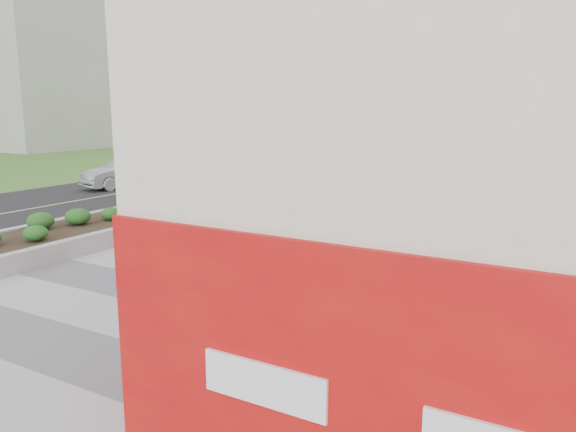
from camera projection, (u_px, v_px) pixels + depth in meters
name	position (u px, v px, depth m)	size (l,w,h in m)	color
ground	(97.00, 316.00, 11.41)	(160.00, 160.00, 0.00)	gray
walkway	(192.00, 278.00, 13.96)	(8.00, 36.00, 0.01)	#A8A8AD
building	(538.00, 115.00, 14.85)	(6.04, 24.08, 8.00)	beige
planter	(143.00, 214.00, 19.97)	(3.00, 18.00, 0.90)	#9E9EA0
street	(28.00, 209.00, 23.24)	(10.00, 40.00, 0.00)	black
traffic_signal_near	(261.00, 134.00, 29.29)	(0.33, 0.28, 4.20)	black
traffic_signal_far	(127.00, 131.00, 33.38)	(0.33, 0.28, 4.20)	black
distant_bldg_west_a	(13.00, 38.00, 56.86)	(18.00, 12.00, 22.00)	#ADAAA3
distant_bldg_north_l	(472.00, 50.00, 58.68)	(16.00, 12.00, 20.00)	#ADAAA3
manhole_cover	(208.00, 281.00, 13.71)	(0.44, 0.44, 0.01)	#595654
skateboarder	(267.00, 224.00, 17.09)	(0.50, 0.75, 1.34)	beige
car_silver	(126.00, 173.00, 29.40)	(1.60, 4.59, 1.51)	#B1B5BA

